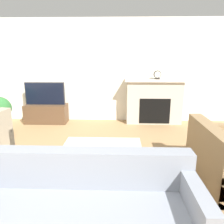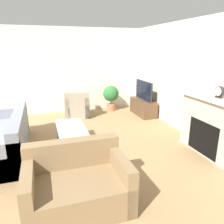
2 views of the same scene
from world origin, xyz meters
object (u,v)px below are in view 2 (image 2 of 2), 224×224
at_px(couch_loveseat, 77,185).
at_px(potted_plant, 111,95).
at_px(mantel_clock, 220,92).
at_px(couch_sectional, 6,139).
at_px(tv, 144,90).
at_px(coffee_table, 71,129).
at_px(armchair_by_window, 77,107).

relative_size(couch_loveseat, potted_plant, 1.58).
xyz_separation_m(couch_loveseat, mantel_clock, (-0.62, 2.79, 0.99)).
bearing_deg(mantel_clock, couch_sectional, -109.10).
bearing_deg(potted_plant, couch_sectional, -51.56).
bearing_deg(tv, coffee_table, -55.70).
bearing_deg(tv, mantel_clock, 2.05).
xyz_separation_m(couch_sectional, mantel_clock, (1.35, 3.90, 0.99)).
xyz_separation_m(coffee_table, potted_plant, (-2.50, 1.68, 0.12)).
relative_size(potted_plant, mantel_clock, 3.85).
bearing_deg(coffee_table, tv, 124.30).
bearing_deg(coffee_table, couch_sectional, -95.92).
relative_size(couch_sectional, armchair_by_window, 2.65).
bearing_deg(tv, couch_sectional, -67.52).
relative_size(armchair_by_window, mantel_clock, 3.93).
distance_m(couch_sectional, mantel_clock, 4.25).
bearing_deg(mantel_clock, tv, -177.95).
bearing_deg(couch_loveseat, tv, 52.85).
xyz_separation_m(couch_loveseat, coffee_table, (-1.83, 0.18, 0.12)).
height_order(couch_loveseat, coffee_table, couch_loveseat).
height_order(couch_sectional, potted_plant, potted_plant).
bearing_deg(mantel_clock, coffee_table, -115.03).
bearing_deg(mantel_clock, armchair_by_window, -147.80).
height_order(tv, mantel_clock, mantel_clock).
bearing_deg(coffee_table, armchair_by_window, 167.52).
relative_size(couch_loveseat, armchair_by_window, 1.54).
distance_m(tv, mantel_clock, 2.96).
relative_size(coffee_table, mantel_clock, 5.33).
distance_m(coffee_table, mantel_clock, 3.01).
height_order(tv, coffee_table, tv).
bearing_deg(couch_loveseat, armchair_by_window, 80.64).
height_order(coffee_table, potted_plant, potted_plant).
distance_m(couch_loveseat, coffee_table, 1.84).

